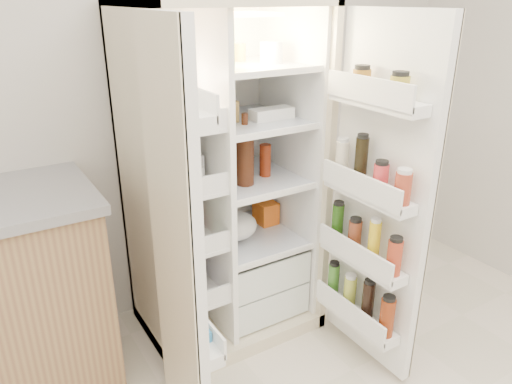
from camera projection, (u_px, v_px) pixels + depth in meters
wall_back at (172, 84)px, 2.67m from camera, size 4.00×0.02×2.70m
refrigerator at (222, 202)px, 2.68m from camera, size 0.92×0.70×1.80m
freezer_door at (178, 247)px, 1.89m from camera, size 0.15×0.40×1.72m
fridge_door at (377, 206)px, 2.31m from camera, size 0.17×0.58×1.72m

